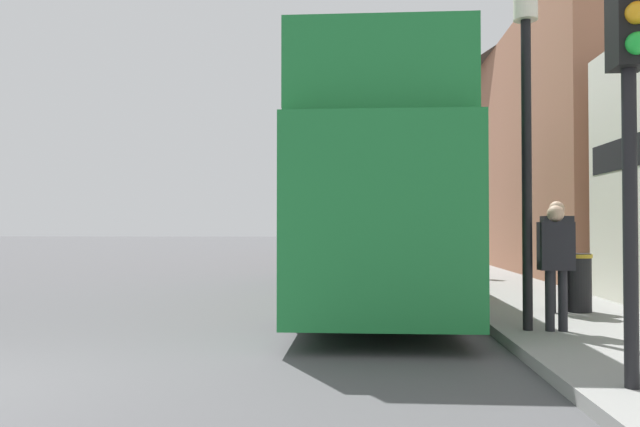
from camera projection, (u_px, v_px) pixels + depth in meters
The scene contains 12 objects.
ground_plane at pixel (266, 263), 26.38m from camera, with size 144.00×144.00×0.00m, color #4C4C4F.
sidewalk at pixel (448, 266), 22.91m from camera, with size 2.80×108.00×0.14m.
brick_terrace_rear at pixel (541, 144), 26.27m from camera, with size 6.00×25.96×10.02m.
tour_bus at pixel (373, 210), 12.60m from camera, with size 2.47×10.71×4.12m.
parked_car_ahead_of_bus at pixel (383, 253), 20.59m from camera, with size 1.87×4.15×1.36m.
pedestrian_second at pixel (556, 255), 8.16m from camera, with size 0.43×0.24×1.65m.
pedestrian_third at pixel (557, 245), 9.92m from camera, with size 0.47×0.26×1.78m.
traffic_signal at pixel (630, 80), 5.29m from camera, with size 0.28×0.42×3.56m.
lamp_post_nearest at pixel (526, 82), 8.30m from camera, with size 0.35×0.35×4.80m.
lamp_post_second at pixel (439, 169), 18.25m from camera, with size 0.35×0.35×4.44m.
lamp_post_third at pixel (409, 181), 28.22m from camera, with size 0.35×0.35×5.09m.
litter_bin at pixel (577, 281), 10.04m from camera, with size 0.48×0.48×0.94m.
Camera 1 is at (4.04, -5.21, 1.50)m, focal length 35.00 mm.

